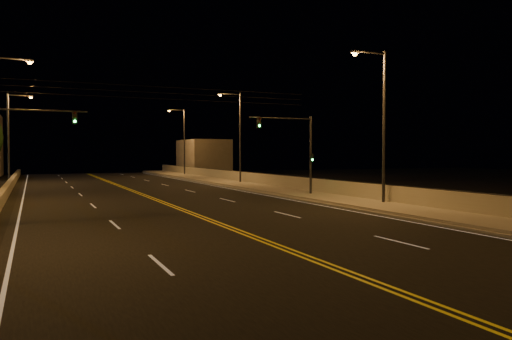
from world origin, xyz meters
name	(u,v)px	position (x,y,z in m)	size (l,w,h in m)	color
road	(204,218)	(0.00, 20.00, 0.01)	(18.00, 120.00, 0.02)	black
sidewalk	(377,206)	(10.80, 20.00, 0.15)	(3.60, 120.00, 0.30)	#9F9885
curb	(350,209)	(8.93, 20.00, 0.07)	(0.14, 120.00, 0.15)	#9F9885
parapet_wall	(399,194)	(12.45, 20.00, 0.80)	(0.30, 120.00, 1.00)	#A29C87
distant_building_right	(203,157)	(16.50, 70.45, 2.67)	(6.00, 10.00, 5.33)	gray
parapet_rail	(399,186)	(12.45, 20.00, 1.33)	(0.06, 0.06, 120.00)	black
lane_markings	(205,218)	(0.00, 19.93, 0.02)	(17.32, 116.00, 0.00)	silver
streetlight_1	(381,118)	(11.53, 20.62, 5.48)	(2.55, 0.28, 9.52)	#2D2D33
streetlight_2	(238,132)	(11.53, 43.83, 5.48)	(2.55, 0.28, 9.52)	#2D2D33
streetlight_3	(183,138)	(11.53, 64.67, 5.48)	(2.55, 0.28, 9.52)	#2D2D33
streetlight_6	(11,132)	(-9.93, 54.07, 5.48)	(2.55, 0.28, 9.52)	#2D2D33
traffic_signal_right	(299,146)	(9.99, 28.07, 3.83)	(5.11, 0.31, 6.04)	#2D2D33
traffic_signal_left	(16,144)	(-8.79, 28.07, 3.83)	(5.11, 0.31, 6.04)	#2D2D33
overhead_wires	(160,93)	(0.00, 29.50, 7.40)	(22.00, 0.03, 0.83)	black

